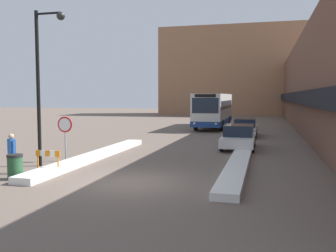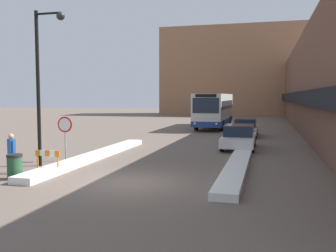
{
  "view_description": "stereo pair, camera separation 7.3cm",
  "coord_description": "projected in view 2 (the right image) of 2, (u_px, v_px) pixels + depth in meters",
  "views": [
    {
      "loc": [
        4.73,
        -12.64,
        3.14
      ],
      "look_at": [
        -0.2,
        6.24,
        1.59
      ],
      "focal_mm": 40.0,
      "sensor_mm": 36.0,
      "label": 1
    },
    {
      "loc": [
        4.8,
        -12.62,
        3.14
      ],
      "look_at": [
        -0.2,
        6.24,
        1.59
      ],
      "focal_mm": 40.0,
      "sensor_mm": 36.0,
      "label": 2
    }
  ],
  "objects": [
    {
      "name": "stop_sign",
      "position": [
        65.0,
        129.0,
        18.02
      ],
      "size": [
        0.76,
        0.08,
        2.17
      ],
      "color": "gray",
      "rests_on": "ground_plane"
    },
    {
      "name": "snow_bank_right",
      "position": [
        238.0,
        163.0,
        16.83
      ],
      "size": [
        0.9,
        11.97,
        0.26
      ],
      "color": "silver",
      "rests_on": "ground_plane"
    },
    {
      "name": "building_row_right",
      "position": [
        326.0,
        85.0,
        33.88
      ],
      "size": [
        5.5,
        60.0,
        8.44
      ],
      "color": "brown",
      "rests_on": "ground_plane"
    },
    {
      "name": "street_lamp",
      "position": [
        43.0,
        72.0,
        16.56
      ],
      "size": [
        1.46,
        0.36,
        6.9
      ],
      "color": "black",
      "rests_on": "ground_plane"
    },
    {
      "name": "pedestrian",
      "position": [
        11.0,
        150.0,
        15.16
      ],
      "size": [
        0.47,
        0.42,
        1.64
      ],
      "rotation": [
        0.0,
        0.0,
        -0.62
      ],
      "color": "#333851",
      "rests_on": "ground_plane"
    },
    {
      "name": "building_backdrop_far",
      "position": [
        239.0,
        72.0,
        63.8
      ],
      "size": [
        26.0,
        8.0,
        14.74
      ],
      "color": "#996B4C",
      "rests_on": "ground_plane"
    },
    {
      "name": "city_bus",
      "position": [
        214.0,
        110.0,
        37.42
      ],
      "size": [
        2.65,
        11.05,
        3.38
      ],
      "color": "silver",
      "rests_on": "ground_plane"
    },
    {
      "name": "ground_plane",
      "position": [
        129.0,
        183.0,
        13.63
      ],
      "size": [
        160.0,
        160.0,
        0.0
      ],
      "primitive_type": "plane",
      "color": "#66564C"
    },
    {
      "name": "parked_car_front",
      "position": [
        239.0,
        137.0,
        22.49
      ],
      "size": [
        1.92,
        4.41,
        1.43
      ],
      "color": "silver",
      "rests_on": "ground_plane"
    },
    {
      "name": "construction_barricade",
      "position": [
        48.0,
        157.0,
        15.29
      ],
      "size": [
        1.1,
        0.06,
        0.94
      ],
      "color": "orange",
      "rests_on": "ground_plane"
    },
    {
      "name": "parked_car_middle",
      "position": [
        246.0,
        127.0,
        29.53
      ],
      "size": [
        1.84,
        4.68,
        1.39
      ],
      "color": "#B7B7BC",
      "rests_on": "ground_plane"
    },
    {
      "name": "trash_bin",
      "position": [
        15.0,
        167.0,
        14.2
      ],
      "size": [
        0.59,
        0.59,
        0.95
      ],
      "color": "#234C2D",
      "rests_on": "ground_plane"
    },
    {
      "name": "snow_bank_left",
      "position": [
        95.0,
        156.0,
        18.97
      ],
      "size": [
        0.9,
        12.05,
        0.28
      ],
      "color": "silver",
      "rests_on": "ground_plane"
    }
  ]
}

